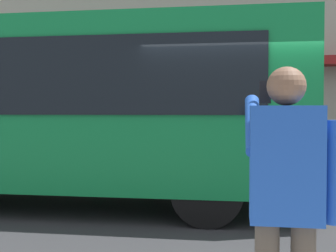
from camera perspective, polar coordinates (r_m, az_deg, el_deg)
ground_plane at (r=7.15m, az=8.42°, el=-11.05°), size 60.00×60.00×0.00m
red_bus at (r=8.00m, az=-16.53°, el=2.41°), size 9.05×2.54×3.08m
pedestrian_photographer at (r=2.65m, az=14.83°, el=-8.13°), size 0.53×0.52×1.70m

